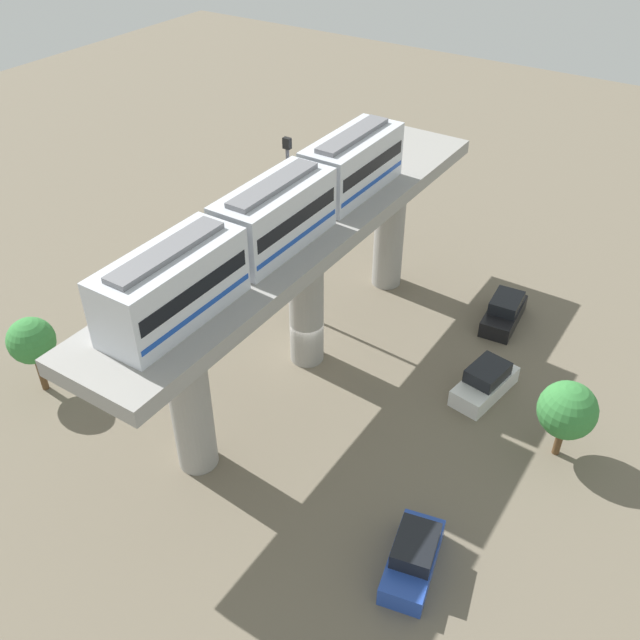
{
  "coord_description": "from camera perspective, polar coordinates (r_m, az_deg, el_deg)",
  "views": [
    {
      "loc": [
        17.58,
        -25.56,
        25.72
      ],
      "look_at": [
        2.5,
        -2.46,
        5.22
      ],
      "focal_mm": 39.3,
      "sensor_mm": 36.0,
      "label": 1
    }
  ],
  "objects": [
    {
      "name": "tree_near_viaduct",
      "position": [
        34.89,
        19.5,
        -6.96
      ],
      "size": [
        2.8,
        2.8,
        4.27
      ],
      "color": "brown",
      "rests_on": "ground"
    },
    {
      "name": "parked_car_blue",
      "position": [
        30.61,
        7.6,
        -18.56
      ],
      "size": [
        2.67,
        4.49,
        1.76
      ],
      "rotation": [
        0.0,
        0.0,
        0.22
      ],
      "color": "#284CB7",
      "rests_on": "ground"
    },
    {
      "name": "tree_mid_lot",
      "position": [
        39.16,
        -22.44,
        -1.61
      ],
      "size": [
        2.48,
        2.48,
        4.54
      ],
      "color": "brown",
      "rests_on": "ground"
    },
    {
      "name": "train",
      "position": [
        32.89,
        -3.69,
        8.46
      ],
      "size": [
        2.64,
        20.5,
        3.24
      ],
      "color": "silver",
      "rests_on": "viaduct"
    },
    {
      "name": "signal_post",
      "position": [
        40.71,
        -2.51,
        7.9
      ],
      "size": [
        0.44,
        0.28,
        11.3
      ],
      "color": "#4C4C51",
      "rests_on": "ground"
    },
    {
      "name": "viaduct",
      "position": [
        36.49,
        -1.18,
        4.82
      ],
      "size": [
        5.2,
        28.85,
        8.7
      ],
      "color": "#999691",
      "rests_on": "ground"
    },
    {
      "name": "parked_car_white",
      "position": [
        38.55,
        13.31,
        -4.97
      ],
      "size": [
        2.45,
        4.44,
        1.76
      ],
      "rotation": [
        0.0,
        0.0,
        -0.16
      ],
      "color": "white",
      "rests_on": "ground"
    },
    {
      "name": "parked_car_black",
      "position": [
        43.97,
        14.77,
        0.62
      ],
      "size": [
        2.17,
        4.34,
        1.76
      ],
      "rotation": [
        0.0,
        0.0,
        0.09
      ],
      "color": "black",
      "rests_on": "ground"
    },
    {
      "name": "ground_plane",
      "position": [
        40.29,
        -1.06,
        -3.05
      ],
      "size": [
        120.0,
        120.0,
        0.0
      ],
      "primitive_type": "plane",
      "color": "#706654"
    }
  ]
}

